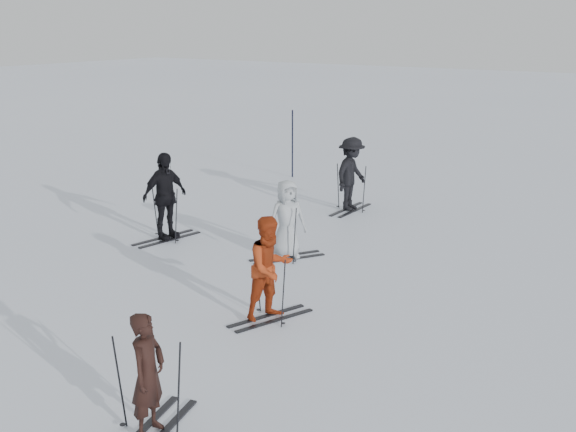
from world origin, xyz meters
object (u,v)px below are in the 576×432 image
object	(u,v)px
skier_grey	(287,220)
skier_near_dark	(148,377)
skier_uphill_left	(165,197)
piste_marker	(292,144)
skier_red	(270,270)
skier_uphill_far	(351,175)

from	to	relation	value
skier_grey	skier_near_dark	bearing A→B (deg)	-128.32
skier_uphill_left	skier_grey	bearing A→B (deg)	-72.66
skier_grey	piste_marker	xyz separation A→B (m)	(-4.25, 6.65, 0.24)
skier_red	piste_marker	world-z (taller)	piste_marker
skier_near_dark	skier_uphill_left	world-z (taller)	skier_uphill_left
skier_red	skier_uphill_far	distance (m)	7.20
skier_near_dark	skier_uphill_far	size ratio (longest dim) A/B	0.81
skier_near_dark	skier_uphill_far	bearing A→B (deg)	2.28
skier_uphill_left	skier_uphill_far	size ratio (longest dim) A/B	1.04
skier_near_dark	skier_red	size ratio (longest dim) A/B	0.88
skier_red	piste_marker	xyz separation A→B (m)	(-5.75, 9.39, 0.19)
skier_uphill_far	piste_marker	world-z (taller)	piste_marker
skier_grey	skier_uphill_far	distance (m)	4.17
skier_near_dark	skier_uphill_far	world-z (taller)	skier_uphill_far
skier_red	skier_uphill_far	world-z (taller)	skier_uphill_far
skier_grey	skier_uphill_far	xyz separation A→B (m)	(-0.78, 4.09, 0.12)
skier_uphill_left	skier_red	bearing A→B (deg)	-107.90
skier_near_dark	piste_marker	bearing A→B (deg)	12.61
skier_near_dark	skier_uphill_far	distance (m)	10.83
skier_uphill_left	skier_uphill_far	world-z (taller)	skier_uphill_left
skier_uphill_far	skier_uphill_left	bearing A→B (deg)	153.79
skier_uphill_left	skier_uphill_far	xyz separation A→B (m)	(2.18, 4.48, -0.03)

